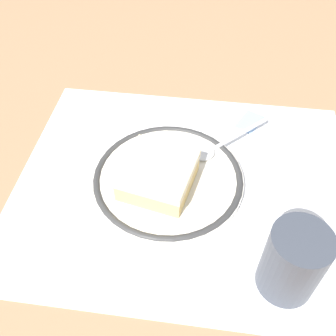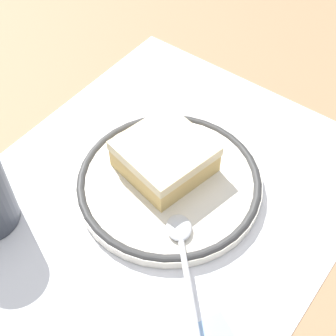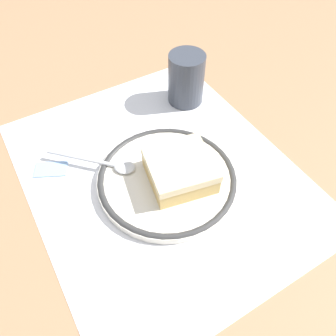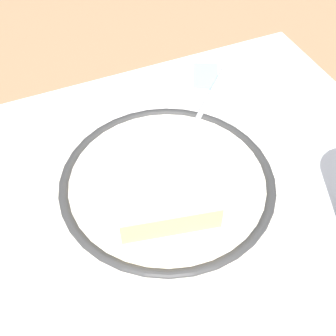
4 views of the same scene
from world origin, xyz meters
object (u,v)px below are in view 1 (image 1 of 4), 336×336
cake_slice (158,175)px  plate (168,180)px  spoon (218,146)px  sugar_packet (250,121)px  cup (291,265)px

cake_slice → plate: bearing=-130.9°
plate → spoon: bearing=-134.0°
spoon → sugar_packet: (-0.05, -0.08, -0.01)m
plate → cake_slice: 0.03m
sugar_packet → spoon: bearing=58.2°
plate → cup: bearing=139.9°
cup → cake_slice: bearing=-35.1°
plate → cup: cup is taller
spoon → cup: size_ratio=1.24×
cup → sugar_packet: bearing=-82.3°
cup → sugar_packet: 0.28m
cup → sugar_packet: size_ratio=1.85×
plate → sugar_packet: size_ratio=4.18×
cake_slice → sugar_packet: size_ratio=2.14×
cup → plate: bearing=-40.1°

